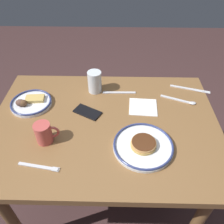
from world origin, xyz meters
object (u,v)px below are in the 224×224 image
plate_near_main (30,102)px  drinking_glass (95,83)px  paper_napkin (143,107)px  tea_spoon (183,101)px  butter_knife (190,89)px  plate_center_pancakes (143,145)px  cell_phone (87,112)px  fork_near (119,93)px  fork_far (39,167)px  coffee_mug (44,133)px

plate_near_main → drinking_glass: (-0.35, -0.14, 0.04)m
paper_napkin → tea_spoon: tea_spoon is taller
tea_spoon → paper_napkin: bearing=13.3°
paper_napkin → butter_knife: size_ratio=0.66×
plate_near_main → plate_center_pancakes: size_ratio=0.81×
cell_phone → fork_near: 0.24m
paper_napkin → fork_near: 0.18m
plate_near_main → fork_far: (-0.15, 0.40, -0.01)m
drinking_glass → tea_spoon: bearing=169.8°
coffee_mug → drinking_glass: drinking_glass is taller
cell_phone → fork_near: (-0.17, -0.17, -0.00)m
plate_center_pancakes → coffee_mug: coffee_mug is taller
plate_center_pancakes → butter_knife: bearing=-125.2°
drinking_glass → cell_phone: drinking_glass is taller
coffee_mug → plate_center_pancakes: bearing=175.9°
butter_knife → fork_near: bearing=6.0°
plate_center_pancakes → paper_napkin: 0.28m
coffee_mug → butter_knife: coffee_mug is taller
plate_near_main → plate_center_pancakes: (-0.60, 0.29, -0.00)m
plate_center_pancakes → drinking_glass: drinking_glass is taller
butter_knife → fork_far: bearing=36.4°
cell_phone → coffee_mug: bearing=77.4°
paper_napkin → fork_near: size_ratio=0.77×
plate_near_main → fork_near: 0.50m
coffee_mug → fork_far: size_ratio=0.60×
cell_phone → plate_near_main: bearing=18.6°
coffee_mug → drinking_glass: (-0.20, -0.39, 0.00)m
paper_napkin → cell_phone: bearing=9.4°
coffee_mug → butter_knife: 0.88m
plate_near_main → butter_knife: (-0.91, -0.16, -0.01)m
plate_near_main → cell_phone: size_ratio=1.56×
plate_center_pancakes → tea_spoon: 0.42m
fork_far → butter_knife: 0.95m
drinking_glass → fork_far: size_ratio=0.69×
coffee_mug → drinking_glass: 0.44m
fork_near → tea_spoon: bearing=169.0°
coffee_mug → fork_far: coffee_mug is taller
fork_near → fork_far: (0.34, 0.52, 0.00)m
cell_phone → fork_near: cell_phone is taller
drinking_glass → paper_napkin: bearing=152.1°
plate_center_pancakes → fork_far: 0.46m
coffee_mug → butter_knife: bearing=-151.6°
drinking_glass → fork_far: 0.58m
drinking_glass → fork_near: 0.15m
paper_napkin → butter_knife: (-0.29, -0.17, 0.00)m
paper_napkin → fork_near: fork_near is taller
butter_knife → plate_near_main: bearing=9.9°
plate_near_main → coffee_mug: coffee_mug is taller
drinking_glass → fork_near: (-0.14, 0.02, -0.05)m
cell_phone → fork_near: size_ratio=0.74×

